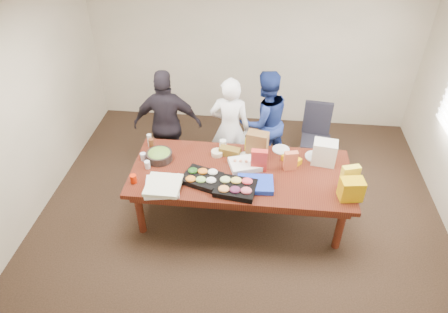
# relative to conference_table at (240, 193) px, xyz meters

# --- Properties ---
(floor) EXTENTS (5.50, 5.00, 0.02)m
(floor) POSITION_rel_conference_table_xyz_m (0.00, 0.00, -0.39)
(floor) COLOR #47301E
(floor) RESTS_ON ground
(ceiling) EXTENTS (5.50, 5.00, 0.02)m
(ceiling) POSITION_rel_conference_table_xyz_m (0.00, 0.00, 2.33)
(ceiling) COLOR white
(ceiling) RESTS_ON wall_back
(wall_back) EXTENTS (5.50, 0.04, 2.70)m
(wall_back) POSITION_rel_conference_table_xyz_m (0.00, 2.50, 0.98)
(wall_back) COLOR beige
(wall_back) RESTS_ON floor
(wall_left) EXTENTS (0.04, 5.00, 2.70)m
(wall_left) POSITION_rel_conference_table_xyz_m (-2.75, 0.00, 0.98)
(wall_left) COLOR beige
(wall_left) RESTS_ON floor
(conference_table) EXTENTS (2.80, 1.20, 0.75)m
(conference_table) POSITION_rel_conference_table_xyz_m (0.00, 0.00, 0.00)
(conference_table) COLOR #4C1C0F
(conference_table) RESTS_ON floor
(office_chair) EXTENTS (0.56, 0.56, 0.99)m
(office_chair) POSITION_rel_conference_table_xyz_m (1.06, 1.18, 0.12)
(office_chair) COLOR black
(office_chair) RESTS_ON floor
(person_center) EXTENTS (0.60, 0.41, 1.60)m
(person_center) POSITION_rel_conference_table_xyz_m (-0.23, 0.90, 0.42)
(person_center) COLOR white
(person_center) RESTS_ON floor
(person_right) EXTENTS (0.97, 0.90, 1.61)m
(person_right) POSITION_rel_conference_table_xyz_m (0.26, 1.13, 0.43)
(person_right) COLOR navy
(person_right) RESTS_ON floor
(person_left) EXTENTS (1.02, 0.50, 1.68)m
(person_left) POSITION_rel_conference_table_xyz_m (-1.13, 0.85, 0.46)
(person_left) COLOR black
(person_left) RESTS_ON floor
(veggie_tray) EXTENTS (0.54, 0.48, 0.07)m
(veggie_tray) POSITION_rel_conference_table_xyz_m (-0.47, -0.22, 0.41)
(veggie_tray) COLOR black
(veggie_tray) RESTS_ON conference_table
(fruit_tray) EXTENTS (0.53, 0.44, 0.07)m
(fruit_tray) POSITION_rel_conference_table_xyz_m (-0.04, -0.36, 0.41)
(fruit_tray) COLOR black
(fruit_tray) RESTS_ON conference_table
(sheet_cake) EXTENTS (0.49, 0.43, 0.07)m
(sheet_cake) POSITION_rel_conference_table_xyz_m (0.05, 0.11, 0.41)
(sheet_cake) COLOR white
(sheet_cake) RESTS_ON conference_table
(salad_bowl) EXTENTS (0.41, 0.41, 0.11)m
(salad_bowl) POSITION_rel_conference_table_xyz_m (-1.09, 0.14, 0.43)
(salad_bowl) COLOR black
(salad_bowl) RESTS_ON conference_table
(chip_bag_blue) EXTENTS (0.45, 0.35, 0.06)m
(chip_bag_blue) POSITION_rel_conference_table_xyz_m (0.19, -0.26, 0.41)
(chip_bag_blue) COLOR #1A39C3
(chip_bag_blue) RESTS_ON conference_table
(chip_bag_red) EXTENTS (0.21, 0.09, 0.30)m
(chip_bag_red) POSITION_rel_conference_table_xyz_m (0.22, 0.06, 0.52)
(chip_bag_red) COLOR red
(chip_bag_red) RESTS_ON conference_table
(chip_bag_yellow) EXTENTS (0.23, 0.14, 0.32)m
(chip_bag_yellow) POSITION_rel_conference_table_xyz_m (1.30, -0.16, 0.53)
(chip_bag_yellow) COLOR yellow
(chip_bag_yellow) RESTS_ON conference_table
(chip_bag_orange) EXTENTS (0.18, 0.11, 0.26)m
(chip_bag_orange) POSITION_rel_conference_table_xyz_m (0.61, 0.12, 0.51)
(chip_bag_orange) COLOR #D2613D
(chip_bag_orange) RESTS_ON conference_table
(mayo_jar) EXTENTS (0.11, 0.11, 0.14)m
(mayo_jar) POSITION_rel_conference_table_xyz_m (-0.28, 0.46, 0.45)
(mayo_jar) COLOR silver
(mayo_jar) RESTS_ON conference_table
(mustard_bottle) EXTENTS (0.08, 0.08, 0.18)m
(mustard_bottle) POSITION_rel_conference_table_xyz_m (0.04, 0.47, 0.47)
(mustard_bottle) COLOR yellow
(mustard_bottle) RESTS_ON conference_table
(dressing_bottle) EXTENTS (0.07, 0.07, 0.21)m
(dressing_bottle) POSITION_rel_conference_table_xyz_m (-1.23, 0.29, 0.48)
(dressing_bottle) COLOR #5A2A13
(dressing_bottle) RESTS_ON conference_table
(ranch_bottle) EXTENTS (0.07, 0.07, 0.18)m
(ranch_bottle) POSITION_rel_conference_table_xyz_m (-1.29, 0.43, 0.47)
(ranch_bottle) COLOR beige
(ranch_bottle) RESTS_ON conference_table
(banana_bunch) EXTENTS (0.27, 0.26, 0.08)m
(banana_bunch) POSITION_rel_conference_table_xyz_m (0.64, 0.27, 0.41)
(banana_bunch) COLOR #E29E00
(banana_bunch) RESTS_ON conference_table
(bread_loaf) EXTENTS (0.30, 0.18, 0.11)m
(bread_loaf) POSITION_rel_conference_table_xyz_m (-0.18, 0.33, 0.43)
(bread_loaf) COLOR brown
(bread_loaf) RESTS_ON conference_table
(kraft_bag) EXTENTS (0.30, 0.21, 0.36)m
(kraft_bag) POSITION_rel_conference_table_xyz_m (0.18, 0.36, 0.55)
(kraft_bag) COLOR brown
(kraft_bag) RESTS_ON conference_table
(red_cup) EXTENTS (0.08, 0.08, 0.11)m
(red_cup) POSITION_rel_conference_table_xyz_m (-1.30, -0.34, 0.43)
(red_cup) COLOR red
(red_cup) RESTS_ON conference_table
(clear_cup_a) EXTENTS (0.09, 0.09, 0.10)m
(clear_cup_a) POSITION_rel_conference_table_xyz_m (-1.20, -0.05, 0.42)
(clear_cup_a) COLOR white
(clear_cup_a) RESTS_ON conference_table
(clear_cup_b) EXTENTS (0.09, 0.09, 0.10)m
(clear_cup_b) POSITION_rel_conference_table_xyz_m (-1.30, 0.11, 0.43)
(clear_cup_b) COLOR silver
(clear_cup_b) RESTS_ON conference_table
(pizza_box_lower) EXTENTS (0.48, 0.48, 0.05)m
(pizza_box_lower) POSITION_rel_conference_table_xyz_m (-0.92, -0.41, 0.40)
(pizza_box_lower) COLOR white
(pizza_box_lower) RESTS_ON conference_table
(pizza_box_upper) EXTENTS (0.42, 0.42, 0.05)m
(pizza_box_upper) POSITION_rel_conference_table_xyz_m (-0.90, -0.44, 0.45)
(pizza_box_upper) COLOR silver
(pizza_box_upper) RESTS_ON pizza_box_lower
(plate_a) EXTENTS (0.33, 0.33, 0.02)m
(plate_a) POSITION_rel_conference_table_xyz_m (0.96, 0.41, 0.38)
(plate_a) COLOR silver
(plate_a) RESTS_ON conference_table
(plate_b) EXTENTS (0.28, 0.28, 0.01)m
(plate_b) POSITION_rel_conference_table_xyz_m (0.51, 0.52, 0.38)
(plate_b) COLOR silver
(plate_b) RESTS_ON conference_table
(dip_bowl_a) EXTENTS (0.17, 0.17, 0.05)m
(dip_bowl_a) POSITION_rel_conference_table_xyz_m (0.03, 0.29, 0.40)
(dip_bowl_a) COLOR beige
(dip_bowl_a) RESTS_ON conference_table
(dip_bowl_b) EXTENTS (0.19, 0.19, 0.06)m
(dip_bowl_b) POSITION_rel_conference_table_xyz_m (-0.35, 0.32, 0.41)
(dip_bowl_b) COLOR beige
(dip_bowl_b) RESTS_ON conference_table
(grocery_bag_white) EXTENTS (0.33, 0.26, 0.32)m
(grocery_bag_white) POSITION_rel_conference_table_xyz_m (1.05, 0.30, 0.54)
(grocery_bag_white) COLOR white
(grocery_bag_white) RESTS_ON conference_table
(grocery_bag_yellow) EXTENTS (0.29, 0.22, 0.26)m
(grocery_bag_yellow) POSITION_rel_conference_table_xyz_m (1.30, -0.35, 0.51)
(grocery_bag_yellow) COLOR #DBA508
(grocery_bag_yellow) RESTS_ON conference_table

